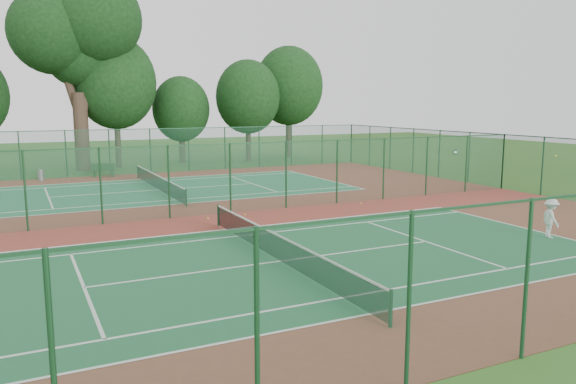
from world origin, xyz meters
The scene contains 18 objects.
ground centered at (0.00, 0.00, 0.00)m, with size 120.00×120.00×0.00m, color #2C591C.
red_pad centered at (0.00, 0.00, 0.01)m, with size 40.00×36.00×0.01m, color maroon.
court_near centered at (0.00, -9.00, 0.01)m, with size 23.77×10.97×0.01m, color #1B5832.
court_far centered at (0.00, 9.00, 0.01)m, with size 23.77×10.97×0.01m, color #226C43.
fence_north centered at (0.00, 18.00, 1.76)m, with size 40.00×0.09×3.50m.
fence_south centered at (0.00, -18.00, 1.76)m, with size 40.00×0.09×3.50m.
fence_east centered at (20.00, 0.00, 1.76)m, with size 0.09×36.00×3.50m.
fence_divider centered at (0.00, 0.00, 1.76)m, with size 40.00×0.09×3.50m.
tennis_net_near centered at (0.00, -9.00, 0.54)m, with size 0.10×12.90×0.97m.
tennis_net_far centered at (0.00, 9.00, 0.54)m, with size 0.10×12.90×0.97m.
player_near centered at (11.38, -10.67, 0.83)m, with size 1.04×0.60×1.61m, color white.
trash_bin centered at (-6.45, 17.05, 0.40)m, with size 0.43×0.43×0.78m, color slate.
bench centered at (-2.20, 17.10, 0.54)m, with size 1.73×0.95×1.03m.
stray_ball_a centered at (0.03, -0.98, 0.05)m, with size 0.08×0.08×0.08m, color #CDEA36.
stray_ball_b centered at (8.76, -0.80, 0.04)m, with size 0.07×0.07×0.07m, color #D2F138.
stray_ball_c centered at (1.94, -0.89, 0.05)m, with size 0.07×0.07×0.07m, color #C2DE33.
big_tree centered at (-2.92, 22.39, 11.03)m, with size 10.14×7.42×15.57m.
evergreen_row centered at (0.50, 24.25, 0.00)m, with size 39.00×5.00×12.00m, color black, non-canonical shape.
Camera 1 is at (-7.96, -26.01, 5.42)m, focal length 35.00 mm.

